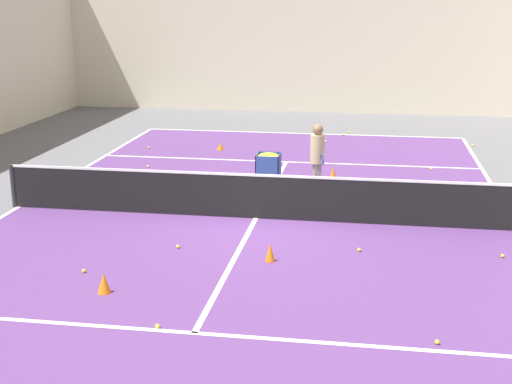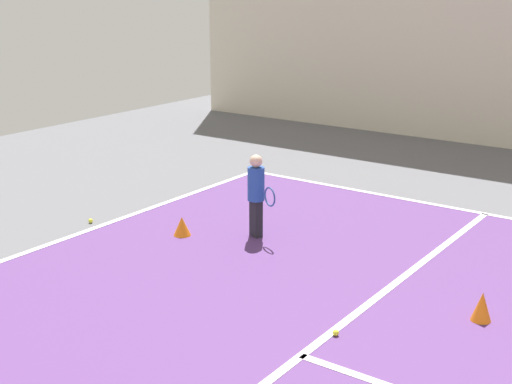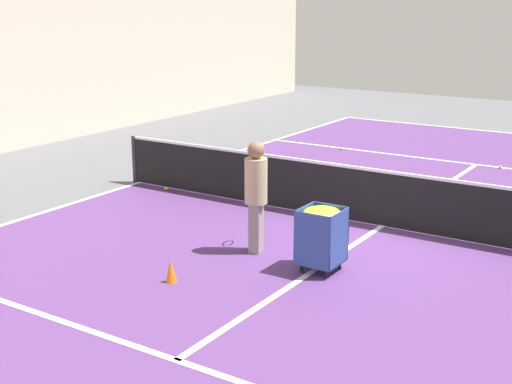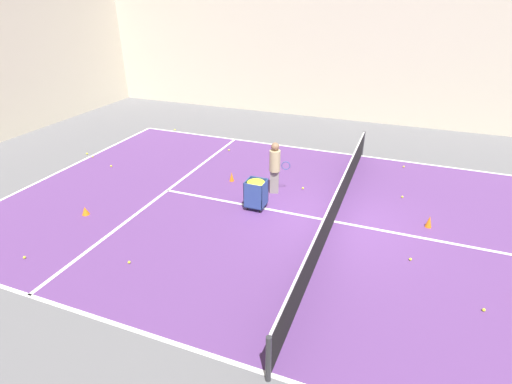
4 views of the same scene
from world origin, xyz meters
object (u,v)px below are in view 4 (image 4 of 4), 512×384
object	(u,v)px
training_cone_1	(85,211)
coach_at_net	(275,165)
tennis_net	(335,206)
ball_cart	(256,189)
training_cone_0	(232,177)

from	to	relation	value
training_cone_1	coach_at_net	bearing A→B (deg)	-54.32
tennis_net	ball_cart	size ratio (longest dim) A/B	12.01
coach_at_net	training_cone_0	xyz separation A→B (m)	(0.31, 1.68, -0.83)
training_cone_0	training_cone_1	size ratio (longest dim) A/B	1.31
coach_at_net	training_cone_1	distance (m)	5.92
coach_at_net	ball_cart	bearing A→B (deg)	-113.82
ball_cart	training_cone_1	bearing A→B (deg)	115.59
tennis_net	coach_at_net	xyz separation A→B (m)	(1.15, 2.21, 0.48)
training_cone_1	tennis_net	bearing A→B (deg)	-71.97
ball_cart	training_cone_0	xyz separation A→B (m)	(1.53, 1.51, -0.50)
tennis_net	ball_cart	world-z (taller)	tennis_net
training_cone_0	tennis_net	bearing A→B (deg)	-110.60
tennis_net	ball_cart	bearing A→B (deg)	91.72
ball_cart	training_cone_1	xyz separation A→B (m)	(-2.19, 4.58, -0.54)
tennis_net	training_cone_1	distance (m)	7.33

